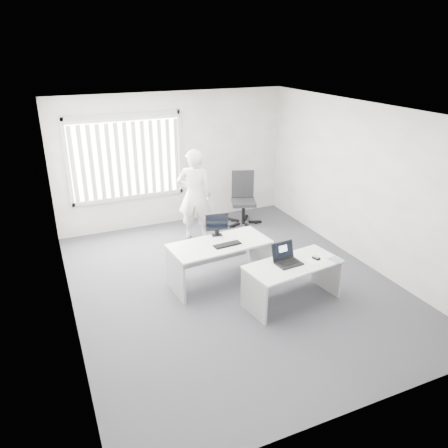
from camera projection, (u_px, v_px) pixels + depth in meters
name	position (u px, v px, depth m)	size (l,w,h in m)	color
ground	(232.00, 283.00, 7.25)	(6.00, 6.00, 0.00)	#4F4E56
wall_back	(174.00, 160.00, 9.24)	(5.00, 0.02, 2.80)	white
wall_front	(363.00, 303.00, 4.17)	(5.00, 0.02, 2.80)	white
wall_left	(62.00, 230.00, 5.78)	(0.02, 6.00, 2.80)	white
wall_right	(362.00, 185.00, 7.63)	(0.02, 6.00, 2.80)	white
ceiling	(233.00, 111.00, 6.17)	(5.00, 6.00, 0.02)	silver
window	(126.00, 158.00, 8.78)	(2.32, 0.06, 1.76)	#B9B9B5
blinds	(127.00, 160.00, 8.74)	(2.20, 0.10, 1.50)	silver
desk_near	(293.00, 274.00, 6.56)	(1.53, 0.87, 0.66)	silver
desk_far	(220.00, 254.00, 7.06)	(1.66, 0.89, 0.73)	silver
office_chair	(243.00, 208.00, 9.53)	(0.84, 0.84, 1.15)	black
person	(195.00, 195.00, 8.57)	(0.68, 0.44, 1.85)	silver
laptop	(289.00, 255.00, 6.41)	(0.38, 0.33, 0.29)	black
paper_sheet	(316.00, 260.00, 6.59)	(0.30, 0.21, 0.00)	white
mouse	(316.00, 258.00, 6.61)	(0.07, 0.11, 0.05)	#ACACAE
booklet	(337.00, 260.00, 6.58)	(0.15, 0.21, 0.01)	silver
keyboard	(227.00, 245.00, 6.90)	(0.45, 0.15, 0.02)	black
monitor	(217.00, 225.00, 7.19)	(0.38, 0.11, 0.38)	black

